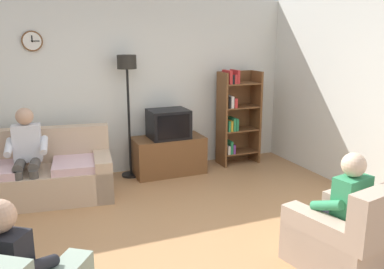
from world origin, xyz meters
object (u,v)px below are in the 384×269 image
bookshelf (236,116)px  person_on_couch (27,151)px  tv_stand (168,155)px  person_in_left_armchair (14,266)px  armchair_near_bookshelf (347,239)px  floor_lamp (128,82)px  person_in_right_armchair (342,204)px  tv (169,124)px  couch (38,176)px

bookshelf → person_on_couch: bearing=-171.5°
tv_stand → person_in_left_armchair: 3.76m
tv_stand → person_in_left_armchair: (-2.19, -3.04, 0.31)m
armchair_near_bookshelf → person_in_left_armchair: bearing=177.2°
tv_stand → armchair_near_bookshelf: 3.24m
floor_lamp → person_in_right_armchair: bearing=-69.4°
tv → person_on_couch: person_on_couch is taller
tv_stand → bookshelf: bookshelf is taller
couch → armchair_near_bookshelf: same height
person_in_left_armchair → tv_stand: bearing=54.2°
bookshelf → floor_lamp: (-1.81, 0.02, 0.64)m
floor_lamp → bookshelf: bearing=-0.8°
bookshelf → person_in_right_armchair: 3.23m
bookshelf → floor_lamp: 1.92m
person_in_left_armchair → person_in_right_armchair: 2.81m
tv_stand → floor_lamp: floor_lamp is taller
person_in_left_armchair → bookshelf: bearing=42.4°
couch → bookshelf: 3.22m
tv → person_in_left_armchair: person_in_left_armchair is taller
tv_stand → person_on_couch: 2.13m
bookshelf → floor_lamp: bearing=179.2°
tv_stand → person_on_couch: bearing=-168.6°
person_on_couch → person_in_left_armchair: size_ratio=1.11×
tv_stand → person_on_couch: person_on_couch is taller
floor_lamp → armchair_near_bookshelf: (1.22, -3.28, -1.16)m
bookshelf → armchair_near_bookshelf: (-0.59, -3.25, -0.52)m
tv_stand → armchair_near_bookshelf: size_ratio=1.08×
couch → person_in_right_armchair: size_ratio=1.79×
person_on_couch → couch: bearing=45.2°
tv_stand → bookshelf: size_ratio=0.69×
bookshelf → floor_lamp: size_ratio=0.86×
person_on_couch → person_in_left_armchair: 2.64m
person_in_right_armchair → couch: bearing=132.5°
couch → tv_stand: bearing=8.9°
bookshelf → person_in_left_armchair: size_ratio=1.41×
person_on_couch → person_in_right_armchair: bearing=-45.2°
floor_lamp → person_in_right_armchair: (1.20, -3.19, -0.85)m
bookshelf → person_on_couch: 3.31m
tv_stand → couch: bearing=-171.1°
tv → floor_lamp: size_ratio=0.32×
bookshelf → person_in_right_armchair: bookshelf is taller
tv → couch: bearing=-171.8°
bookshelf → armchair_near_bookshelf: 3.35m
tv → person_in_left_armchair: size_ratio=0.54×
tv → person_on_couch: 2.09m
armchair_near_bookshelf → person_in_left_armchair: 2.84m
floor_lamp → armchair_near_bookshelf: 3.69m
couch → person_in_right_armchair: person_in_right_armchair is taller
bookshelf → person_in_left_armchair: bookshelf is taller
couch → person_on_couch: bearing=-134.8°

